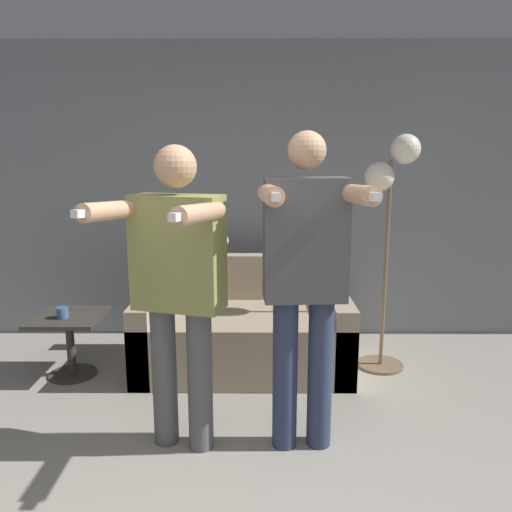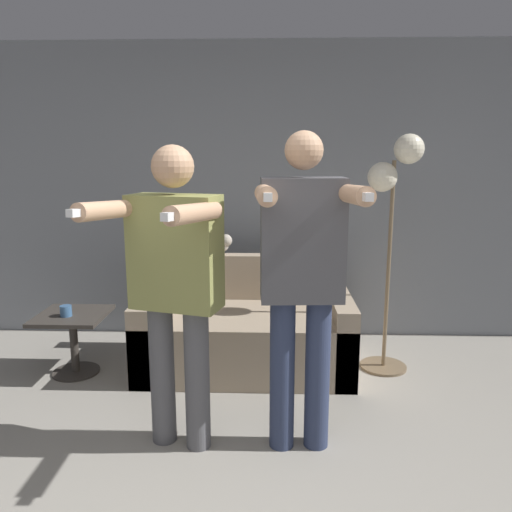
{
  "view_description": "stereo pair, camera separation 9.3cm",
  "coord_description": "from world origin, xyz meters",
  "px_view_note": "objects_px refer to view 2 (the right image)",
  "views": [
    {
      "loc": [
        0.17,
        -1.64,
        1.65
      ],
      "look_at": [
        0.15,
        1.52,
        1.0
      ],
      "focal_mm": 35.0,
      "sensor_mm": 36.0,
      "label": 1
    },
    {
      "loc": [
        0.26,
        -1.64,
        1.65
      ],
      "look_at": [
        0.15,
        1.52,
        1.0
      ],
      "focal_mm": 35.0,
      "sensor_mm": 36.0,
      "label": 2
    }
  ],
  "objects_px": {
    "person_left": "(175,278)",
    "cup": "(66,311)",
    "person_right": "(302,273)",
    "floor_lamp": "(394,193)",
    "cat": "(213,245)",
    "side_table": "(73,330)",
    "couch": "(246,331)"
  },
  "relations": [
    {
      "from": "person_left",
      "to": "cup",
      "type": "distance_m",
      "value": 1.41
    },
    {
      "from": "person_right",
      "to": "side_table",
      "type": "relative_size",
      "value": 3.52
    },
    {
      "from": "floor_lamp",
      "to": "person_right",
      "type": "bearing_deg",
      "value": -123.23
    },
    {
      "from": "person_right",
      "to": "person_left",
      "type": "bearing_deg",
      "value": 176.64
    },
    {
      "from": "person_right",
      "to": "cat",
      "type": "distance_m",
      "value": 1.64
    },
    {
      "from": "cat",
      "to": "side_table",
      "type": "xyz_separation_m",
      "value": [
        -1.01,
        -0.56,
        -0.56
      ]
    },
    {
      "from": "person_left",
      "to": "couch",
      "type": "bearing_deg",
      "value": 89.2
    },
    {
      "from": "person_right",
      "to": "side_table",
      "type": "height_order",
      "value": "person_right"
    },
    {
      "from": "cat",
      "to": "cup",
      "type": "bearing_deg",
      "value": -148.95
    },
    {
      "from": "person_right",
      "to": "cat",
      "type": "xyz_separation_m",
      "value": [
        -0.66,
        1.5,
        -0.13
      ]
    },
    {
      "from": "couch",
      "to": "side_table",
      "type": "relative_size",
      "value": 3.21
    },
    {
      "from": "side_table",
      "to": "couch",
      "type": "bearing_deg",
      "value": 8.95
    },
    {
      "from": "couch",
      "to": "person_left",
      "type": "xyz_separation_m",
      "value": [
        -0.32,
        -1.14,
        0.72
      ]
    },
    {
      "from": "cup",
      "to": "couch",
      "type": "bearing_deg",
      "value": 11.15
    },
    {
      "from": "person_right",
      "to": "floor_lamp",
      "type": "distance_m",
      "value": 1.37
    },
    {
      "from": "couch",
      "to": "cup",
      "type": "distance_m",
      "value": 1.36
    },
    {
      "from": "person_left",
      "to": "cat",
      "type": "xyz_separation_m",
      "value": [
        0.03,
        1.49,
        -0.1
      ]
    },
    {
      "from": "person_left",
      "to": "person_right",
      "type": "height_order",
      "value": "person_right"
    },
    {
      "from": "person_left",
      "to": "floor_lamp",
      "type": "height_order",
      "value": "floor_lamp"
    },
    {
      "from": "floor_lamp",
      "to": "cup",
      "type": "xyz_separation_m",
      "value": [
        -2.41,
        -0.23,
        -0.86
      ]
    },
    {
      "from": "person_left",
      "to": "cat",
      "type": "bearing_deg",
      "value": 103.93
    },
    {
      "from": "person_left",
      "to": "side_table",
      "type": "relative_size",
      "value": 3.38
    },
    {
      "from": "floor_lamp",
      "to": "cup",
      "type": "bearing_deg",
      "value": -174.52
    },
    {
      "from": "couch",
      "to": "side_table",
      "type": "distance_m",
      "value": 1.32
    },
    {
      "from": "side_table",
      "to": "person_left",
      "type": "bearing_deg",
      "value": -43.63
    },
    {
      "from": "cat",
      "to": "person_right",
      "type": "bearing_deg",
      "value": -66.22
    },
    {
      "from": "person_right",
      "to": "cup",
      "type": "relative_size",
      "value": 21.0
    },
    {
      "from": "cat",
      "to": "side_table",
      "type": "bearing_deg",
      "value": -150.81
    },
    {
      "from": "couch",
      "to": "cup",
      "type": "xyz_separation_m",
      "value": [
        -1.32,
        -0.26,
        0.24
      ]
    },
    {
      "from": "cat",
      "to": "cup",
      "type": "distance_m",
      "value": 1.26
    },
    {
      "from": "floor_lamp",
      "to": "couch",
      "type": "bearing_deg",
      "value": 178.49
    },
    {
      "from": "side_table",
      "to": "person_right",
      "type": "bearing_deg",
      "value": -29.29
    }
  ]
}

